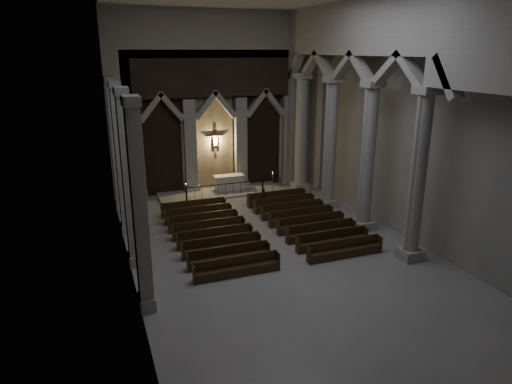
% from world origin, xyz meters
% --- Properties ---
extents(room, '(24.00, 24.10, 12.00)m').
position_xyz_m(room, '(0.00, 0.00, 7.60)').
color(room, gray).
rests_on(room, ground).
extents(sanctuary_wall, '(14.00, 0.77, 12.00)m').
position_xyz_m(sanctuary_wall, '(0.00, 11.54, 6.62)').
color(sanctuary_wall, '#A4A199').
rests_on(sanctuary_wall, ground).
extents(right_arcade, '(1.00, 24.00, 12.00)m').
position_xyz_m(right_arcade, '(5.50, 1.33, 7.83)').
color(right_arcade, '#A4A199').
rests_on(right_arcade, ground).
extents(left_pilasters, '(0.60, 13.00, 8.03)m').
position_xyz_m(left_pilasters, '(-6.75, 3.50, 3.91)').
color(left_pilasters, '#A4A199').
rests_on(left_pilasters, ground).
extents(sanctuary_step, '(8.50, 2.60, 0.15)m').
position_xyz_m(sanctuary_step, '(0.00, 10.60, 0.07)').
color(sanctuary_step, '#A4A199').
rests_on(sanctuary_step, ground).
extents(altar, '(2.10, 0.84, 1.06)m').
position_xyz_m(altar, '(0.63, 10.70, 0.69)').
color(altar, beige).
rests_on(altar, sanctuary_step).
extents(altar_rail, '(5.36, 0.09, 1.05)m').
position_xyz_m(altar_rail, '(0.00, 9.41, 0.70)').
color(altar_rail, black).
rests_on(altar_rail, ground).
extents(candle_stand_left, '(0.22, 0.22, 1.29)m').
position_xyz_m(candle_stand_left, '(-2.63, 9.53, 0.35)').
color(candle_stand_left, olive).
rests_on(candle_stand_left, ground).
extents(candle_stand_right, '(0.27, 0.27, 1.60)m').
position_xyz_m(candle_stand_right, '(3.20, 9.00, 0.44)').
color(candle_stand_right, olive).
rests_on(candle_stand_right, ground).
extents(pews, '(9.31, 8.76, 0.87)m').
position_xyz_m(pews, '(-0.00, 2.90, 0.28)').
color(pews, black).
rests_on(pews, ground).
extents(worshipper, '(0.46, 0.35, 1.13)m').
position_xyz_m(worshipper, '(1.86, 7.21, 0.57)').
color(worshipper, black).
rests_on(worshipper, ground).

